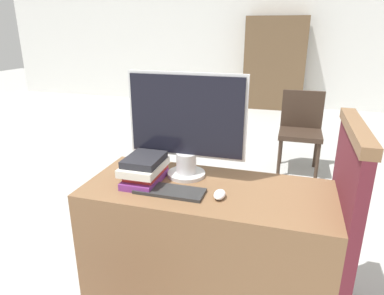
{
  "coord_description": "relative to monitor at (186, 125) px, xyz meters",
  "views": [
    {
      "loc": [
        0.37,
        -1.24,
        1.5
      ],
      "look_at": [
        -0.07,
        0.25,
        0.96
      ],
      "focal_mm": 32.0,
      "sensor_mm": 36.0,
      "label": 1
    }
  ],
  "objects": [
    {
      "name": "bookshelf_far",
      "position": [
        0.13,
        5.17,
        -0.17
      ],
      "size": [
        1.13,
        0.32,
        1.71
      ],
      "color": "brown",
      "rests_on": "ground_plane"
    },
    {
      "name": "monitor",
      "position": [
        0.0,
        0.0,
        0.0
      ],
      "size": [
        0.63,
        0.21,
        0.56
      ],
      "color": "silver",
      "rests_on": "desk"
    },
    {
      "name": "desk",
      "position": [
        0.15,
        -0.11,
        -0.66
      ],
      "size": [
        1.25,
        0.56,
        0.74
      ],
      "color": "brown",
      "rests_on": "ground_plane"
    },
    {
      "name": "carrel_divider",
      "position": [
        0.8,
        -0.06,
        -0.46
      ],
      "size": [
        0.07,
        0.66,
        1.11
      ],
      "color": "#5B1E28",
      "rests_on": "ground_plane"
    },
    {
      "name": "mouse",
      "position": [
        0.23,
        -0.21,
        -0.27
      ],
      "size": [
        0.06,
        0.09,
        0.04
      ],
      "color": "white",
      "rests_on": "desk"
    },
    {
      "name": "keyboard",
      "position": [
        -0.02,
        -0.22,
        -0.28
      ],
      "size": [
        0.34,
        0.13,
        0.02
      ],
      "color": "#2D2D2D",
      "rests_on": "desk"
    },
    {
      "name": "book_stack",
      "position": [
        -0.18,
        -0.14,
        -0.22
      ],
      "size": [
        0.19,
        0.28,
        0.14
      ],
      "color": "#7A3384",
      "rests_on": "desk"
    },
    {
      "name": "far_chair",
      "position": [
        0.63,
        2.12,
        -0.53
      ],
      "size": [
        0.44,
        0.44,
        0.86
      ],
      "rotation": [
        0.0,
        0.0,
        0.36
      ],
      "color": "#38281E",
      "rests_on": "ground_plane"
    },
    {
      "name": "wall_back",
      "position": [
        0.15,
        5.41,
        0.37
      ],
      "size": [
        12.0,
        0.06,
        2.8
      ],
      "color": "white",
      "rests_on": "ground_plane"
    }
  ]
}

